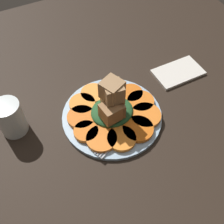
% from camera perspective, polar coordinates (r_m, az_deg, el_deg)
% --- Properties ---
extents(table_slab, '(1.20, 1.20, 0.02)m').
position_cam_1_polar(table_slab, '(0.72, 0.00, -1.50)').
color(table_slab, black).
rests_on(table_slab, ground).
extents(plate, '(0.25, 0.25, 0.01)m').
position_cam_1_polar(plate, '(0.71, 0.00, -0.78)').
color(plate, '#99B7D1').
rests_on(plate, table_slab).
extents(carrot_slice_0, '(0.07, 0.07, 0.01)m').
position_cam_1_polar(carrot_slice_0, '(0.66, 1.96, -5.43)').
color(carrot_slice_0, orange).
rests_on(carrot_slice_0, plate).
extents(carrot_slice_1, '(0.07, 0.07, 0.01)m').
position_cam_1_polar(carrot_slice_1, '(0.68, 5.31, -3.46)').
color(carrot_slice_1, '#D56014').
rests_on(carrot_slice_1, plate).
extents(carrot_slice_2, '(0.08, 0.08, 0.01)m').
position_cam_1_polar(carrot_slice_2, '(0.70, 6.86, -0.71)').
color(carrot_slice_2, orange).
rests_on(carrot_slice_2, plate).
extents(carrot_slice_3, '(0.07, 0.07, 0.01)m').
position_cam_1_polar(carrot_slice_3, '(0.73, 5.73, 2.29)').
color(carrot_slice_3, orange).
rests_on(carrot_slice_3, plate).
extents(carrot_slice_4, '(0.06, 0.06, 0.01)m').
position_cam_1_polar(carrot_slice_4, '(0.75, 3.90, 3.78)').
color(carrot_slice_4, orange).
rests_on(carrot_slice_4, plate).
extents(carrot_slice_5, '(0.07, 0.07, 0.01)m').
position_cam_1_polar(carrot_slice_5, '(0.75, -0.12, 4.28)').
color(carrot_slice_5, orange).
rests_on(carrot_slice_5, plate).
extents(carrot_slice_6, '(0.07, 0.07, 0.01)m').
position_cam_1_polar(carrot_slice_6, '(0.75, -3.86, 3.80)').
color(carrot_slice_6, orange).
rests_on(carrot_slice_6, plate).
extents(carrot_slice_7, '(0.07, 0.07, 0.01)m').
position_cam_1_polar(carrot_slice_7, '(0.72, -6.05, 1.65)').
color(carrot_slice_7, orange).
rests_on(carrot_slice_7, plate).
extents(carrot_slice_8, '(0.07, 0.07, 0.01)m').
position_cam_1_polar(carrot_slice_8, '(0.70, -6.24, -1.08)').
color(carrot_slice_8, orange).
rests_on(carrot_slice_8, plate).
extents(carrot_slice_9, '(0.06, 0.06, 0.01)m').
position_cam_1_polar(carrot_slice_9, '(0.67, -5.31, -3.98)').
color(carrot_slice_9, orange).
rests_on(carrot_slice_9, plate).
extents(carrot_slice_10, '(0.07, 0.07, 0.01)m').
position_cam_1_polar(carrot_slice_10, '(0.66, -2.14, -5.47)').
color(carrot_slice_10, orange).
rests_on(carrot_slice_10, plate).
extents(center_pile, '(0.11, 0.10, 0.12)m').
position_cam_1_polar(center_pile, '(0.67, 0.07, 1.40)').
color(center_pile, '#235128').
rests_on(center_pile, plate).
extents(fork, '(0.17, 0.09, 0.00)m').
position_cam_1_polar(fork, '(0.68, 1.91, -3.88)').
color(fork, '#B2B2B7').
rests_on(fork, plate).
extents(water_glass, '(0.06, 0.06, 0.09)m').
position_cam_1_polar(water_glass, '(0.70, -19.93, -1.14)').
color(water_glass, silver).
rests_on(water_glass, table_slab).
extents(napkin, '(0.14, 0.08, 0.01)m').
position_cam_1_polar(napkin, '(0.84, 13.28, 7.86)').
color(napkin, silver).
rests_on(napkin, table_slab).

